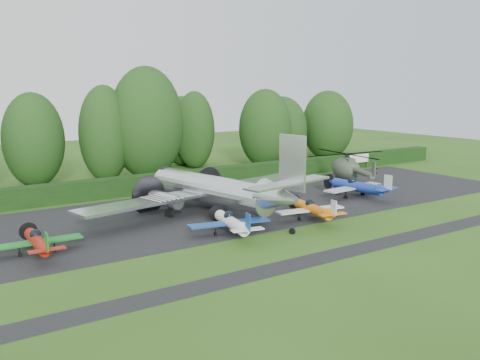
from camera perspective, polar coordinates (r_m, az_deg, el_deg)
ground at (r=41.71m, az=3.75°, el=-5.98°), size 160.00×160.00×0.00m
apron at (r=49.73m, az=-3.31°, el=-3.31°), size 70.00×18.00×0.01m
taxiway_verge at (r=37.36m, az=9.43°, el=-8.04°), size 70.00×2.00×0.00m
hedgerow at (r=59.25m, az=-8.75°, el=-1.21°), size 90.00×1.60×2.00m
transport_plane at (r=48.06m, az=-2.94°, el=-1.03°), size 25.20×19.32×8.07m
light_plane_red at (r=39.32m, az=-20.81°, el=-6.15°), size 6.21×6.53×2.39m
light_plane_white at (r=41.51m, az=-0.94°, el=-4.53°), size 6.56×6.90×2.52m
light_plane_orange at (r=46.47m, az=7.76°, el=-3.07°), size 6.32×6.64×2.43m
light_plane_blue at (r=56.37m, az=12.38°, el=-0.66°), size 7.59×7.98×2.92m
helicopter at (r=64.66m, az=11.28°, el=1.39°), size 11.06×12.95×3.56m
sign_board at (r=75.57m, az=12.58°, el=2.19°), size 3.64×0.14×2.05m
tree_1 at (r=65.76m, az=-14.24°, el=4.79°), size 6.06×6.06×11.55m
tree_2 at (r=64.74m, az=-21.17°, el=3.98°), size 6.85×6.85×10.75m
tree_3 at (r=83.99m, az=9.32°, el=5.78°), size 7.87×7.87×10.65m
tree_5 at (r=91.61m, az=9.66°, el=5.71°), size 7.23×7.23×9.33m
tree_6 at (r=74.92m, az=2.70°, el=5.50°), size 7.36×7.36×10.96m
tree_7 at (r=66.66m, az=-9.95°, el=5.99°), size 8.97×8.97×13.79m
tree_9 at (r=74.24m, az=-4.85°, el=5.32°), size 5.51×5.51×10.69m
tree_11 at (r=79.35m, az=4.51°, el=5.34°), size 7.41×7.41×9.84m
tree_13 at (r=77.19m, az=-6.21°, el=5.21°), size 6.47×6.47×9.96m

